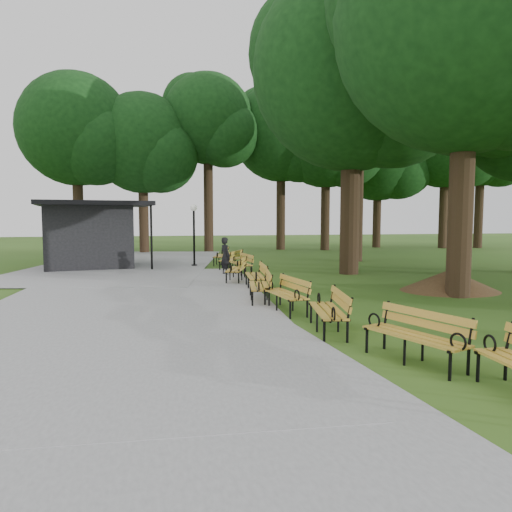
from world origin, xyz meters
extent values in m
plane|color=#2F5618|center=(0.00, 0.00, 0.00)|extent=(100.00, 100.00, 0.00)
cube|color=gray|center=(-4.00, 3.00, 0.03)|extent=(12.00, 38.00, 0.06)
imported|color=black|center=(-0.56, 8.89, 0.78)|extent=(0.56, 0.66, 1.55)
cylinder|color=black|center=(-1.64, 12.37, 1.36)|extent=(0.10, 0.10, 2.72)
sphere|color=white|center=(-1.64, 12.37, 2.81)|extent=(0.32, 0.32, 0.32)
cone|color=#47301C|center=(6.06, 3.49, 0.34)|extent=(2.67, 2.67, 0.69)
cylinder|color=black|center=(5.63, 2.46, 3.66)|extent=(0.70, 0.70, 7.33)
sphere|color=black|center=(5.63, 2.46, 8.02)|extent=(7.63, 7.63, 7.63)
cylinder|color=black|center=(9.02, 7.28, 3.68)|extent=(0.60, 0.60, 7.35)
sphere|color=black|center=(9.02, 7.28, 8.04)|extent=(6.42, 6.42, 6.42)
cylinder|color=black|center=(4.58, 8.34, 3.80)|extent=(0.80, 0.80, 7.60)
sphere|color=black|center=(4.58, 8.34, 8.31)|extent=(8.12, 8.12, 8.12)
cylinder|color=black|center=(7.05, 13.55, 4.51)|extent=(0.76, 0.76, 9.03)
sphere|color=black|center=(7.05, 13.55, 9.87)|extent=(6.79, 6.79, 6.79)
camera|label=1|loc=(-2.83, -9.81, 2.37)|focal=32.38mm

